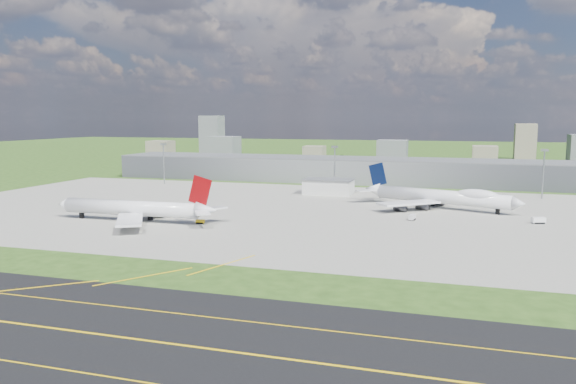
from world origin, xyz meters
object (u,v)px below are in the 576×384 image
(tug_yellow, at_px, (200,222))
(van_white_far, at_px, (539,221))
(airliner_red_twin, at_px, (137,209))
(airliner_blue_quad, at_px, (442,197))
(van_white_near, at_px, (412,218))

(tug_yellow, relative_size, van_white_far, 0.63)
(airliner_red_twin, distance_m, airliner_blue_quad, 136.21)
(tug_yellow, height_order, van_white_near, van_white_near)
(airliner_red_twin, distance_m, van_white_near, 112.34)
(airliner_blue_quad, bearing_deg, airliner_red_twin, -128.98)
(tug_yellow, distance_m, van_white_near, 86.23)
(van_white_near, bearing_deg, airliner_blue_quad, -6.99)
(van_white_near, height_order, van_white_far, van_white_far)
(van_white_far, bearing_deg, airliner_red_twin, 176.71)
(airliner_red_twin, bearing_deg, airliner_blue_quad, -149.55)
(airliner_blue_quad, relative_size, van_white_far, 13.28)
(airliner_red_twin, relative_size, van_white_far, 12.91)
(van_white_near, bearing_deg, van_white_far, -71.99)
(tug_yellow, bearing_deg, van_white_far, 9.22)
(airliner_blue_quad, relative_size, van_white_near, 15.60)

